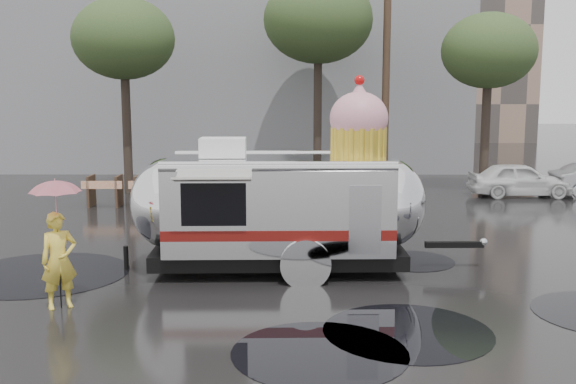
{
  "coord_description": "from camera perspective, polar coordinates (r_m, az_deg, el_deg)",
  "views": [
    {
      "loc": [
        -1.09,
        -11.44,
        3.8
      ],
      "look_at": [
        -1.12,
        2.37,
        1.65
      ],
      "focal_mm": 42.0,
      "sensor_mm": 36.0,
      "label": 1
    }
  ],
  "objects": [
    {
      "name": "barricade_row",
      "position": [
        22.11,
        -11.49,
        0.14
      ],
      "size": [
        4.3,
        0.8,
        1.0
      ],
      "color": "#473323",
      "rests_on": "ground"
    },
    {
      "name": "tree_right",
      "position": [
        25.47,
        16.64,
        11.31
      ],
      "size": [
        3.36,
        3.36,
        6.42
      ],
      "color": "#382D26",
      "rests_on": "ground"
    },
    {
      "name": "utility_pole",
      "position": [
        25.7,
        8.32,
        10.58
      ],
      "size": [
        1.6,
        0.28,
        9.0
      ],
      "color": "#473323",
      "rests_on": "ground"
    },
    {
      "name": "ground",
      "position": [
        12.1,
        5.38,
        -9.51
      ],
      "size": [
        120.0,
        120.0,
        0.0
      ],
      "primitive_type": "plane",
      "color": "black",
      "rests_on": "ground"
    },
    {
      "name": "tree_mid",
      "position": [
        26.58,
        2.58,
        14.32
      ],
      "size": [
        4.2,
        4.2,
        8.03
      ],
      "color": "#382D26",
      "rests_on": "ground"
    },
    {
      "name": "umbrella_pink",
      "position": [
        12.13,
        -19.07,
        -0.61
      ],
      "size": [
        1.06,
        1.06,
        2.28
      ],
      "color": "pink",
      "rests_on": "ground"
    },
    {
      "name": "tree_left",
      "position": [
        25.2,
        -13.75,
        12.43
      ],
      "size": [
        3.64,
        3.64,
        6.95
      ],
      "color": "#382D26",
      "rests_on": "ground"
    },
    {
      "name": "grey_building",
      "position": [
        35.66,
        -4.65,
        13.16
      ],
      "size": [
        22.0,
        12.0,
        13.0
      ],
      "primitive_type": "cube",
      "color": "slate",
      "rests_on": "ground"
    },
    {
      "name": "person_left",
      "position": [
        12.34,
        -18.82,
        -5.5
      ],
      "size": [
        0.73,
        0.66,
        1.69
      ],
      "primitive_type": "imported",
      "rotation": [
        0.0,
        0.0,
        0.55
      ],
      "color": "yellow",
      "rests_on": "ground"
    },
    {
      "name": "puddles",
      "position": [
        12.29,
        -0.51,
        -9.15
      ],
      "size": [
        13.53,
        7.45,
        0.01
      ],
      "color": "black",
      "rests_on": "ground"
    },
    {
      "name": "airstream_trailer",
      "position": [
        14.0,
        -0.42,
        -0.82
      ],
      "size": [
        7.68,
        3.01,
        4.13
      ],
      "rotation": [
        0.0,
        0.0,
        0.02
      ],
      "color": "silver",
      "rests_on": "ground"
    }
  ]
}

